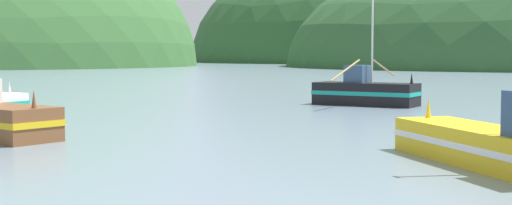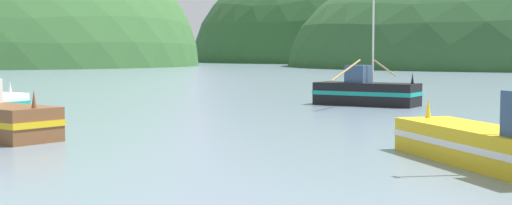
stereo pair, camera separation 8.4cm
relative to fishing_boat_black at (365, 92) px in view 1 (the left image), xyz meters
The scene contains 2 objects.
hill_far_left 226.58m from the fishing_boat_black, 68.77° to the left, with size 171.66×137.33×100.12m, color #2D562D.
fishing_boat_black is the anchor object (origin of this frame).
Camera 1 is at (-7.37, 1.31, 3.43)m, focal length 49.75 mm.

